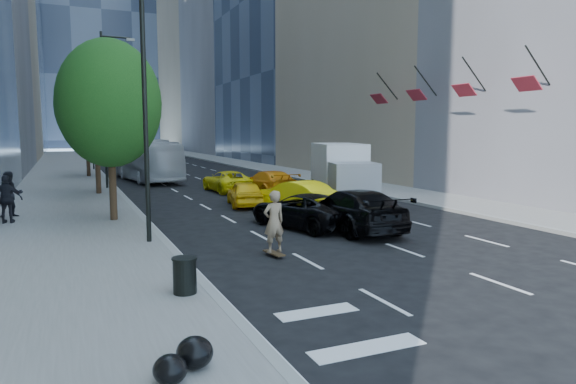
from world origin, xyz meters
name	(u,v)px	position (x,y,z in m)	size (l,w,h in m)	color
ground	(378,253)	(0.00, 0.00, 0.00)	(160.00, 160.00, 0.00)	black
sidewalk_left	(65,180)	(-9.00, 30.00, 0.07)	(6.00, 120.00, 0.15)	slate
sidewalk_right	(288,172)	(10.00, 30.00, 0.07)	(4.00, 120.00, 0.15)	slate
tower_right_far	(214,33)	(22.00, 98.00, 25.00)	(20.00, 24.00, 50.00)	gray
lamp_near	(149,71)	(-6.32, 4.00, 5.81)	(2.13, 0.22, 10.00)	black
lamp_far	(107,101)	(-6.32, 22.00, 5.81)	(2.13, 0.22, 10.00)	black
tree_near	(109,104)	(-7.20, 9.00, 4.97)	(4.20, 4.20, 7.46)	black
tree_mid	(95,106)	(-7.20, 19.00, 5.32)	(4.50, 4.50, 7.99)	black
tree_far	(86,122)	(-7.20, 32.00, 4.62)	(3.90, 3.90, 6.92)	black
traffic_signal	(92,127)	(-6.40, 40.00, 4.23)	(2.48, 0.53, 5.20)	black
facade_flags	(441,89)	(10.64, 10.00, 6.18)	(1.85, 13.30, 2.05)	black
skateboarder	(274,226)	(-3.20, 0.92, 0.96)	(0.70, 0.46, 1.92)	#8A7356
black_sedan_lincoln	(304,210)	(-0.26, 5.00, 0.69)	(2.28, 4.94, 1.37)	black
black_sedan_mercedes	(353,210)	(1.20, 3.60, 0.81)	(2.27, 5.58, 1.62)	black
taxi_a	(245,193)	(-0.54, 11.50, 0.66)	(1.57, 3.90, 1.33)	yellow
taxi_b	(296,196)	(1.20, 9.00, 0.74)	(1.56, 4.47, 1.47)	yellow
taxi_c	(227,181)	(0.50, 18.00, 0.66)	(2.20, 4.78, 1.33)	#FFEA0D
taxi_d	(269,183)	(2.37, 15.50, 0.74)	(2.06, 5.07, 1.47)	orange
city_bus	(145,160)	(-3.21, 27.82, 1.61)	(2.70, 11.53, 3.21)	silver
box_truck	(342,172)	(5.08, 11.29, 1.60)	(4.06, 6.98, 3.15)	silver
pedestrian_a	(11,194)	(-11.20, 11.44, 1.14)	(0.96, 0.75, 1.98)	black
pedestrian_b	(7,199)	(-11.20, 9.83, 1.13)	(1.15, 0.48, 1.96)	black
trash_can	(185,276)	(-6.60, -2.04, 0.55)	(0.54, 0.54, 0.80)	black
garbage_bags	(185,359)	(-7.45, -5.96, 0.39)	(1.00, 0.96, 0.50)	black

